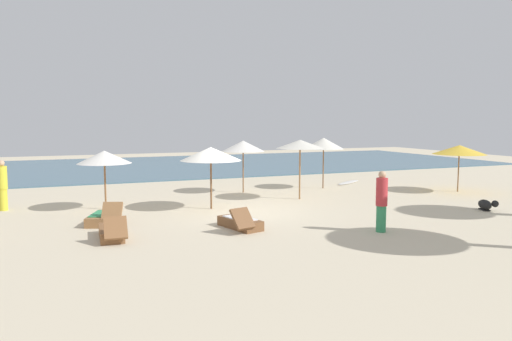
% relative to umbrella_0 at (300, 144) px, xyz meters
% --- Properties ---
extents(ground_plane, '(60.00, 60.00, 0.00)m').
position_rel_umbrella_0_xyz_m(ground_plane, '(-3.08, -1.55, -2.16)').
color(ground_plane, beige).
extents(ocean_water, '(48.00, 16.00, 0.06)m').
position_rel_umbrella_0_xyz_m(ocean_water, '(-3.08, 15.45, -2.13)').
color(ocean_water, '#476B7F').
rests_on(ocean_water, ground_plane).
extents(umbrella_0, '(1.85, 1.85, 2.33)m').
position_rel_umbrella_0_xyz_m(umbrella_0, '(0.00, 0.00, 0.00)').
color(umbrella_0, olive).
rests_on(umbrella_0, ground_plane).
extents(umbrella_2, '(1.85, 1.85, 2.05)m').
position_rel_umbrella_0_xyz_m(umbrella_2, '(-7.26, 0.62, -0.33)').
color(umbrella_2, brown).
rests_on(umbrella_2, ground_plane).
extents(umbrella_3, '(2.22, 2.22, 2.02)m').
position_rel_umbrella_0_xyz_m(umbrella_3, '(7.26, -0.84, -0.34)').
color(umbrella_3, brown).
rests_on(umbrella_3, ground_plane).
extents(umbrella_4, '(2.13, 2.13, 2.16)m').
position_rel_umbrella_0_xyz_m(umbrella_4, '(-3.84, -0.70, -0.23)').
color(umbrella_4, brown).
rests_on(umbrella_4, ground_plane).
extents(umbrella_5, '(1.83, 1.83, 2.29)m').
position_rel_umbrella_0_xyz_m(umbrella_5, '(2.39, 2.30, -0.12)').
color(umbrella_5, brown).
rests_on(umbrella_5, ground_plane).
extents(umbrella_6, '(1.83, 1.83, 2.22)m').
position_rel_umbrella_0_xyz_m(umbrella_6, '(-1.43, 2.47, -0.17)').
color(umbrella_6, brown).
rests_on(umbrella_6, ground_plane).
extents(lounger_0, '(0.68, 1.73, 0.68)m').
position_rel_umbrella_0_xyz_m(lounger_0, '(-7.53, -3.85, -1.99)').
color(lounger_0, brown).
rests_on(lounger_0, ground_plane).
extents(lounger_1, '(1.12, 1.76, 0.72)m').
position_rel_umbrella_0_xyz_m(lounger_1, '(-7.58, -1.81, -1.98)').
color(lounger_1, olive).
rests_on(lounger_1, ground_plane).
extents(lounger_2, '(1.00, 1.78, 0.69)m').
position_rel_umbrella_0_xyz_m(lounger_2, '(-3.99, -4.01, -1.98)').
color(lounger_2, brown).
rests_on(lounger_2, ground_plane).
extents(person_0, '(0.45, 0.45, 1.71)m').
position_rel_umbrella_0_xyz_m(person_0, '(-0.50, -5.88, -1.29)').
color(person_0, '#338C59').
rests_on(person_0, ground_plane).
extents(person_1, '(0.35, 0.35, 1.73)m').
position_rel_umbrella_0_xyz_m(person_1, '(-10.54, 1.71, -1.28)').
color(person_1, yellow).
rests_on(person_1, ground_plane).
extents(dog, '(0.59, 0.83, 0.38)m').
position_rel_umbrella_0_xyz_m(dog, '(4.83, -4.58, -1.96)').
color(dog, black).
rests_on(dog, ground_plane).
extents(surfboard, '(2.04, 1.52, 0.07)m').
position_rel_umbrella_0_xyz_m(surfboard, '(4.48, 3.42, -2.12)').
color(surfboard, silver).
rests_on(surfboard, ground_plane).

